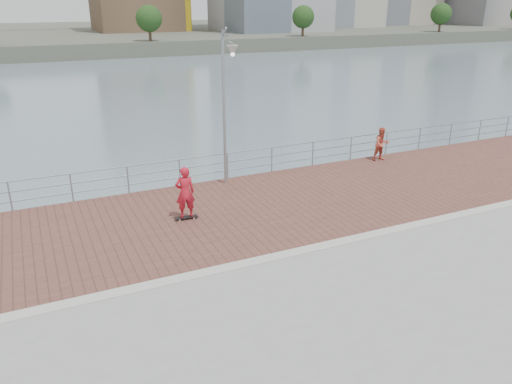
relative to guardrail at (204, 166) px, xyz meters
name	(u,v)px	position (x,y,z in m)	size (l,w,h in m)	color
water	(284,314)	(0.00, -7.00, -2.69)	(400.00, 400.00, 0.00)	slate
brick_lane	(237,211)	(0.00, -3.40, -0.68)	(40.00, 6.80, 0.02)	brown
curb	(285,255)	(0.00, -7.00, -0.66)	(40.00, 0.40, 0.06)	#B7B5AD
far_shore	(42,36)	(0.00, 115.50, -1.44)	(320.00, 95.00, 2.50)	#4C5142
guardrail	(204,166)	(0.00, 0.00, 0.00)	(39.06, 0.06, 1.13)	#8C9EA8
street_lamp	(228,83)	(0.73, -0.92, 3.43)	(0.42, 1.23, 5.80)	gray
skateboard	(186,217)	(-1.83, -3.31, -0.60)	(0.79, 0.26, 0.09)	black
skateboarder	(185,192)	(-1.83, -3.31, 0.30)	(0.65, 0.43, 1.78)	red
bystander	(382,144)	(8.41, -0.67, 0.10)	(0.75, 0.59, 1.55)	#CB513B
shoreline_trees	(169,18)	(18.51, 70.00, 3.48)	(169.58, 4.77, 6.36)	#473323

